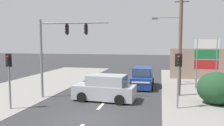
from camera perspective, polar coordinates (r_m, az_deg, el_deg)
ground_plane at (r=12.58m, az=-6.18°, el=-14.36°), size 140.00×140.00×0.00m
lane_dash_mid at (r=15.32m, az=-2.51°, el=-10.74°), size 0.20×2.40×0.01m
lane_dash_far at (r=20.05m, az=1.24°, el=-6.92°), size 0.20×2.40×0.01m
kerb_left_verge at (r=20.04m, az=-26.07°, el=-7.43°), size 8.00×40.00×0.02m
utility_pole_midground_right at (r=18.05m, az=17.41°, el=6.29°), size 1.80×0.26×8.79m
utility_pole_background_right at (r=22.91m, az=17.23°, el=7.06°), size 3.78×0.52×9.38m
traffic_signal_mast at (r=17.05m, az=-14.09°, el=4.83°), size 5.27×0.65×6.00m
pedestal_signal_right_kerb at (r=14.49m, az=16.94°, el=-2.13°), size 0.44×0.30×3.56m
pedestal_signal_left_kerb at (r=15.21m, az=-25.31°, el=-2.07°), size 0.44×0.29×3.56m
shopping_plaza_sign at (r=21.72m, az=23.45°, el=1.52°), size 2.10×0.16×4.60m
roadside_bush at (r=16.68m, az=26.08°, el=-6.21°), size 2.71×2.32×2.25m
shopfront_wall_far at (r=28.25m, az=27.20°, el=-0.29°), size 12.00×1.00×3.60m
suv_oncoming_near at (r=16.16m, az=-1.85°, el=-6.68°), size 4.64×2.27×1.90m
suv_crossing_left at (r=21.19m, az=7.98°, el=-3.89°), size 2.09×4.55×1.90m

